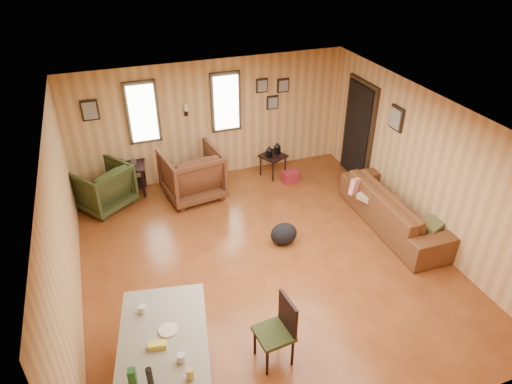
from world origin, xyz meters
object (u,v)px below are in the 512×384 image
(sofa, at_px, (399,202))
(end_table, at_px, (130,174))
(recliner_brown, at_px, (192,172))
(side_table, at_px, (273,154))
(recliner_green, at_px, (101,185))
(dining_table, at_px, (163,344))

(sofa, xyz_separation_m, end_table, (-4.22, 2.68, -0.05))
(recliner_brown, relative_size, side_table, 1.48)
(sofa, distance_m, recliner_brown, 3.79)
(recliner_brown, relative_size, recliner_green, 1.14)
(recliner_brown, xyz_separation_m, side_table, (1.74, 0.23, -0.04))
(sofa, height_order, side_table, sofa)
(end_table, distance_m, side_table, 2.86)
(sofa, distance_m, dining_table, 4.73)
(side_table, bearing_deg, sofa, -60.17)
(sofa, relative_size, side_table, 3.39)
(recliner_brown, distance_m, end_table, 1.22)
(recliner_green, height_order, end_table, recliner_green)
(sofa, height_order, dining_table, dining_table)
(side_table, bearing_deg, recliner_brown, -172.56)
(end_table, bearing_deg, sofa, -32.42)
(recliner_green, xyz_separation_m, end_table, (0.54, 0.31, -0.04))
(sofa, xyz_separation_m, dining_table, (-4.34, -1.86, 0.26))
(recliner_brown, bearing_deg, recliner_green, -15.27)
(sofa, bearing_deg, dining_table, 114.32)
(recliner_brown, xyz_separation_m, dining_table, (-1.22, -4.02, 0.20))
(side_table, distance_m, dining_table, 5.19)
(recliner_green, xyz_separation_m, dining_table, (0.42, -4.23, 0.27))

